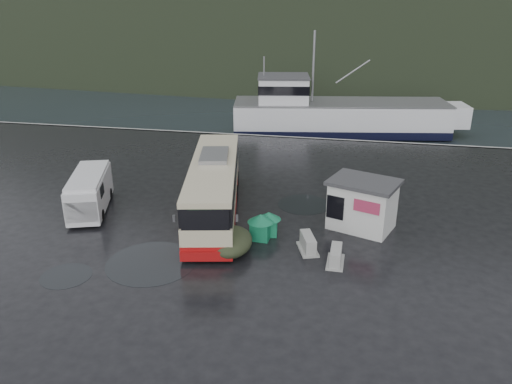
% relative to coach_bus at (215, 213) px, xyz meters
% --- Properties ---
extents(ground, '(160.00, 160.00, 0.00)m').
position_rel_coach_bus_xyz_m(ground, '(0.20, -2.59, 0.00)').
color(ground, black).
rests_on(ground, ground).
extents(harbor_water, '(300.00, 180.00, 0.02)m').
position_rel_coach_bus_xyz_m(harbor_water, '(0.20, 107.41, 0.00)').
color(harbor_water, black).
rests_on(harbor_water, ground).
extents(quay_edge, '(160.00, 0.60, 1.50)m').
position_rel_coach_bus_xyz_m(quay_edge, '(0.20, 17.41, 0.00)').
color(quay_edge, '#999993').
rests_on(quay_edge, ground).
extents(headland, '(780.00, 540.00, 570.00)m').
position_rel_coach_bus_xyz_m(headland, '(10.20, 247.41, 0.00)').
color(headland, black).
rests_on(headland, ground).
extents(coach_bus, '(5.38, 12.47, 3.42)m').
position_rel_coach_bus_xyz_m(coach_bus, '(0.00, 0.00, 0.00)').
color(coach_bus, '#C5B995').
rests_on(coach_bus, ground).
extents(white_van, '(3.61, 5.94, 2.34)m').
position_rel_coach_bus_xyz_m(white_van, '(-7.39, -0.96, 0.00)').
color(white_van, silver).
rests_on(white_van, ground).
extents(waste_bin_left, '(1.09, 1.09, 1.41)m').
position_rel_coach_bus_xyz_m(waste_bin_left, '(3.27, -2.71, 0.00)').
color(waste_bin_left, '#147048').
rests_on(waste_bin_left, ground).
extents(waste_bin_right, '(1.03, 1.03, 1.31)m').
position_rel_coach_bus_xyz_m(waste_bin_right, '(3.60, -2.14, 0.00)').
color(waste_bin_right, '#147048').
rests_on(waste_bin_right, ground).
extents(dome_tent, '(2.31, 3.08, 1.15)m').
position_rel_coach_bus_xyz_m(dome_tent, '(2.08, -4.44, 0.00)').
color(dome_tent, '#2B321E').
rests_on(dome_tent, ground).
extents(ticket_kiosk, '(4.30, 3.79, 2.79)m').
position_rel_coach_bus_xyz_m(ticket_kiosk, '(8.50, -0.32, 0.00)').
color(ticket_kiosk, silver).
rests_on(ticket_kiosk, ground).
extents(jersey_barrier_a, '(0.86, 1.64, 0.81)m').
position_rel_coach_bus_xyz_m(jersey_barrier_a, '(7.29, -4.59, 0.00)').
color(jersey_barrier_a, '#999993').
rests_on(jersey_barrier_a, ground).
extents(jersey_barrier_b, '(1.33, 1.86, 0.84)m').
position_rel_coach_bus_xyz_m(jersey_barrier_b, '(5.85, -3.55, 0.00)').
color(jersey_barrier_b, '#999993').
rests_on(jersey_barrier_b, ground).
extents(fishing_trawler, '(25.96, 9.57, 10.16)m').
position_rel_coach_bus_xyz_m(fishing_trawler, '(6.46, 24.90, 0.00)').
color(fishing_trawler, silver).
rests_on(fishing_trawler, ground).
extents(puddles, '(12.75, 13.22, 0.01)m').
position_rel_coach_bus_xyz_m(puddles, '(-0.09, -4.02, 0.01)').
color(puddles, black).
rests_on(puddles, ground).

